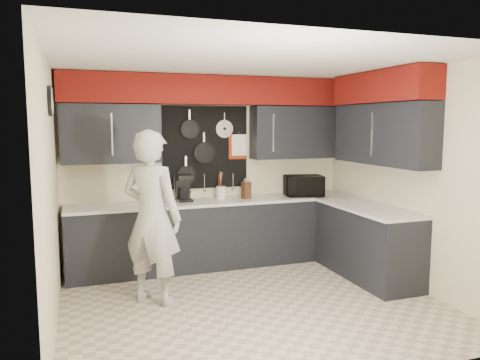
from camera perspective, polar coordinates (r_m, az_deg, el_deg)
name	(u,v)px	position (r m, az deg, el deg)	size (l,w,h in m)	color
ground	(252,303)	(5.31, 1.48, -14.77)	(4.00, 4.00, 0.00)	beige
back_wall_assembly	(212,120)	(6.45, -3.45, 7.37)	(4.00, 0.36, 2.60)	beige
right_wall_assembly	(386,125)	(6.06, 17.36, 6.45)	(0.36, 3.50, 2.60)	beige
left_wall_assembly	(51,192)	(4.67, -22.08, -1.31)	(0.05, 3.50, 2.60)	beige
base_cabinets	(257,235)	(6.34, 2.03, -6.77)	(3.95, 2.20, 0.92)	black
microwave	(304,186)	(6.77, 7.76, -0.70)	(0.53, 0.36, 0.29)	black
knife_block	(246,190)	(6.47, 0.76, -1.26)	(0.11, 0.11, 0.23)	#372011
utensil_crock	(221,193)	(6.48, -2.33, -1.53)	(0.13, 0.13, 0.17)	white
coffee_maker	(184,187)	(6.32, -6.89, -0.89)	(0.20, 0.24, 0.36)	black
person	(152,218)	(5.16, -10.68, -4.52)	(0.69, 0.46, 1.90)	beige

